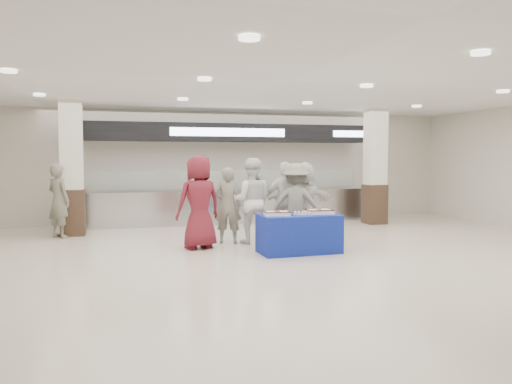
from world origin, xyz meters
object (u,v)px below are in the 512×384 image
object	(u,v)px
civilian_white	(303,201)
sheet_cake_right	(319,211)
chef_tall	(251,201)
soldier_bg	(59,201)
sheet_cake_left	(277,213)
display_table	(299,234)
civilian_maroon	(199,202)
soldier_b	(296,204)
cupcake_tray	(303,213)
soldier_a	(228,205)
chef_short	(286,202)

from	to	relation	value
civilian_white	sheet_cake_right	bearing A→B (deg)	72.12
chef_tall	soldier_bg	bearing A→B (deg)	-10.27
sheet_cake_left	civilian_white	size ratio (longest dim) A/B	0.30
display_table	civilian_maroon	distance (m)	2.13
display_table	civilian_maroon	xyz separation A→B (m)	(-1.81, 0.97, 0.58)
sheet_cake_right	civilian_maroon	world-z (taller)	civilian_maroon
sheet_cake_right	chef_tall	world-z (taller)	chef_tall
soldier_b	civilian_white	distance (m)	0.63
civilian_maroon	chef_tall	size ratio (longest dim) A/B	1.03
display_table	sheet_cake_left	xyz separation A→B (m)	(-0.45, -0.01, 0.43)
chef_tall	soldier_bg	size ratio (longest dim) A/B	1.07
sheet_cake_left	cupcake_tray	xyz separation A→B (m)	(0.51, -0.04, -0.02)
sheet_cake_right	civilian_white	distance (m)	1.40
sheet_cake_left	soldier_bg	size ratio (longest dim) A/B	0.31
sheet_cake_right	cupcake_tray	distance (m)	0.39
cupcake_tray	civilian_maroon	world-z (taller)	civilian_maroon
display_table	soldier_a	xyz separation A→B (m)	(-1.12, 1.41, 0.45)
soldier_bg	display_table	bearing A→B (deg)	-168.00
soldier_b	civilian_white	world-z (taller)	civilian_white
soldier_a	soldier_bg	size ratio (longest dim) A/B	0.96
display_table	soldier_b	distance (m)	1.08
soldier_b	sheet_cake_right	bearing A→B (deg)	124.88
sheet_cake_right	soldier_bg	world-z (taller)	soldier_bg
display_table	civilian_white	size ratio (longest dim) A/B	0.88
sheet_cake_left	soldier_bg	bearing A→B (deg)	143.19
cupcake_tray	chef_short	bearing A→B (deg)	84.98
cupcake_tray	soldier_a	size ratio (longest dim) A/B	0.26
chef_short	civilian_white	size ratio (longest dim) A/B	1.00
soldier_a	soldier_b	distance (m)	1.47
chef_short	soldier_b	distance (m)	0.43
sheet_cake_right	civilian_maroon	distance (m)	2.43
sheet_cake_left	soldier_b	bearing A→B (deg)	52.07
civilian_white	soldier_bg	world-z (taller)	civilian_white
civilian_maroon	soldier_a	world-z (taller)	civilian_maroon
sheet_cake_right	chef_short	distance (m)	1.32
sheet_cake_right	soldier_b	distance (m)	0.89
display_table	soldier_a	bearing A→B (deg)	126.27
cupcake_tray	soldier_b	distance (m)	0.99
sheet_cake_right	soldier_a	xyz separation A→B (m)	(-1.56, 1.36, 0.02)
cupcake_tray	chef_tall	world-z (taller)	chef_tall
sheet_cake_right	soldier_a	size ratio (longest dim) A/B	0.32
chef_tall	sheet_cake_left	bearing A→B (deg)	110.67
chef_tall	soldier_bg	distance (m)	4.52
chef_tall	soldier_b	distance (m)	0.98
soldier_a	civilian_white	distance (m)	1.75
sheet_cake_left	civilian_maroon	xyz separation A→B (m)	(-1.36, 0.98, 0.16)
soldier_a	sheet_cake_right	bearing A→B (deg)	155.45
civilian_maroon	chef_tall	world-z (taller)	civilian_maroon
sheet_cake_left	soldier_a	size ratio (longest dim) A/B	0.33
cupcake_tray	civilian_maroon	xyz separation A→B (m)	(-1.87, 1.01, 0.18)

